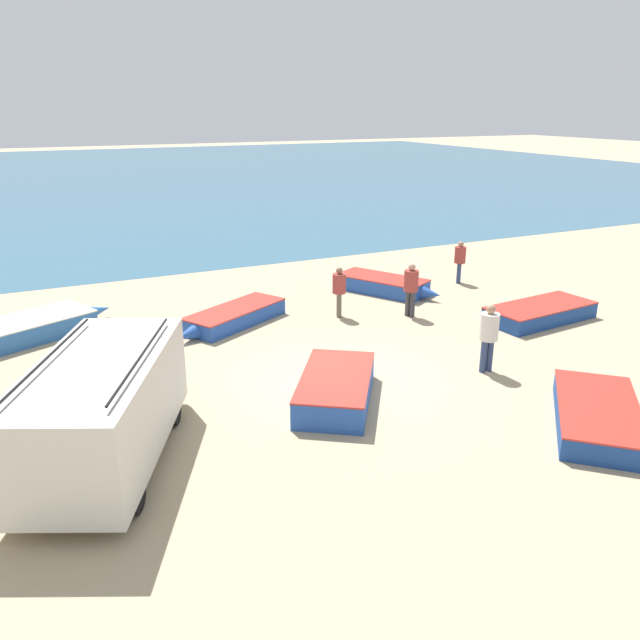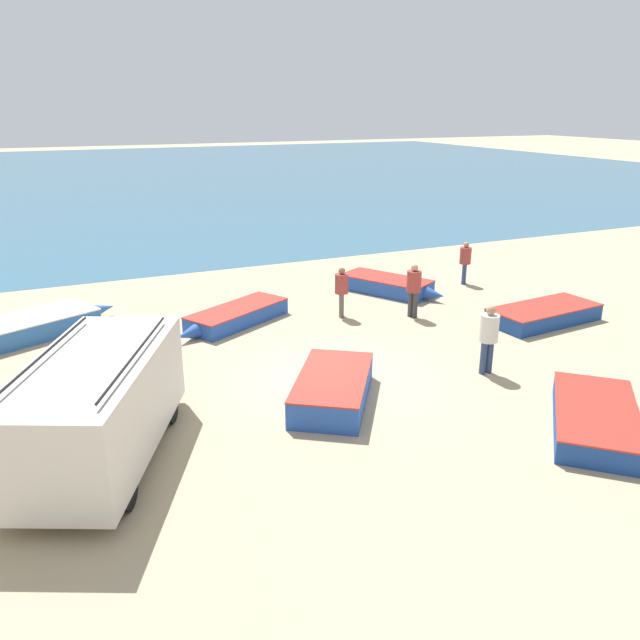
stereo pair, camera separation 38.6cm
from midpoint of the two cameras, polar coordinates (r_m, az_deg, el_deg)
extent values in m
plane|color=tan|center=(15.59, 0.73, -5.68)|extent=(200.00, 200.00, 0.00)
cube|color=#33607A|center=(65.34, -20.16, 12.24)|extent=(120.00, 80.00, 0.01)
cube|color=beige|center=(12.52, -20.19, -7.46)|extent=(4.02, 5.39, 1.81)
cube|color=black|center=(14.89, -16.89, -4.90)|extent=(1.84, 0.92, 0.82)
cube|color=#1E232D|center=(14.44, -17.36, -1.27)|extent=(1.74, 0.84, 0.58)
cylinder|color=black|center=(14.47, -21.43, -7.54)|extent=(0.51, 0.77, 0.74)
cylinder|color=black|center=(13.92, -14.09, -7.82)|extent=(0.51, 0.77, 0.74)
cylinder|color=black|center=(12.04, -26.49, -13.94)|extent=(0.51, 0.77, 0.74)
cylinder|color=black|center=(11.37, -17.61, -14.75)|extent=(0.51, 0.77, 0.74)
cylinder|color=black|center=(12.43, -24.37, -3.03)|extent=(1.74, 3.70, 0.05)
cylinder|color=black|center=(11.85, -16.94, -3.15)|extent=(1.74, 3.70, 0.05)
cube|color=#234CA3|center=(23.03, 5.19, 3.22)|extent=(2.81, 3.52, 0.52)
cone|color=#234CA3|center=(22.15, 9.62, 2.37)|extent=(0.78, 0.87, 0.50)
cube|color=#B22D23|center=(22.98, 5.21, 3.69)|extent=(1.22, 0.80, 0.05)
cube|color=#B22D23|center=(22.96, 5.21, 3.89)|extent=(2.84, 3.55, 0.04)
cube|color=#234CA3|center=(19.79, -8.31, 0.33)|extent=(3.62, 2.80, 0.47)
cone|color=#234CA3|center=(18.43, -12.77, -1.38)|extent=(0.88, 0.76, 0.45)
cube|color=#B22D23|center=(19.73, -8.34, 0.81)|extent=(0.75, 1.13, 0.05)
cube|color=#B22D23|center=(19.70, -8.35, 1.04)|extent=(3.66, 2.83, 0.04)
cube|color=navy|center=(21.02, 18.96, 0.60)|extent=(3.73, 1.90, 0.48)
cone|color=navy|center=(22.69, 22.59, 1.49)|extent=(0.83, 0.53, 0.46)
cube|color=#B22D23|center=(20.97, 19.01, 1.06)|extent=(0.34, 1.44, 0.05)
cube|color=#B22D23|center=(20.94, 19.04, 1.28)|extent=(3.77, 1.92, 0.04)
cube|color=navy|center=(14.62, 23.32, -8.10)|extent=(3.50, 3.60, 0.48)
cone|color=navy|center=(16.50, 22.74, -4.91)|extent=(0.84, 0.86, 0.45)
cube|color=#B22D23|center=(14.55, 23.41, -7.49)|extent=(1.23, 1.16, 0.05)
cube|color=#B22D23|center=(14.51, 23.45, -7.19)|extent=(3.54, 3.63, 0.04)
cube|color=#234CA3|center=(14.49, 0.69, -6.34)|extent=(2.99, 3.41, 0.62)
cone|color=#234CA3|center=(16.18, 1.59, -3.53)|extent=(0.86, 0.89, 0.59)
cube|color=#B22D23|center=(14.39, 0.69, -5.46)|extent=(1.30, 0.96, 0.05)
cube|color=#B22D23|center=(14.35, 0.69, -5.15)|extent=(3.02, 3.44, 0.04)
cube|color=#2D66AD|center=(20.22, -26.50, -1.01)|extent=(4.56, 3.30, 0.56)
cone|color=#2D66AD|center=(21.28, -20.23, 0.78)|extent=(1.07, 0.87, 0.53)
cube|color=silver|center=(20.15, -26.59, -0.44)|extent=(0.83, 1.49, 0.05)
cube|color=silver|center=(20.13, -26.63, -0.21)|extent=(4.60, 3.33, 0.04)
cylinder|color=#5B564C|center=(20.10, 1.22, 1.33)|extent=(0.15, 0.15, 0.80)
cylinder|color=#5B564C|center=(20.26, 1.18, 1.47)|extent=(0.15, 0.15, 0.80)
cylinder|color=#993833|center=(19.98, 1.21, 3.36)|extent=(0.43, 0.43, 0.63)
sphere|color=#8C664C|center=(19.87, 1.22, 4.54)|extent=(0.22, 0.22, 0.22)
cylinder|color=navy|center=(16.48, 14.07, -3.21)|extent=(0.16, 0.16, 0.88)
cylinder|color=navy|center=(16.57, 14.61, -3.13)|extent=(0.16, 0.16, 0.88)
cylinder|color=silver|center=(16.25, 14.57, -0.60)|extent=(0.48, 0.48, 0.70)
sphere|color=tan|center=(16.11, 14.71, 0.96)|extent=(0.24, 0.24, 0.24)
cylinder|color=#38383D|center=(20.34, 7.91, 1.44)|extent=(0.16, 0.16, 0.86)
cylinder|color=#38383D|center=(20.43, 7.49, 1.54)|extent=(0.16, 0.16, 0.86)
cylinder|color=#993833|center=(20.17, 7.79, 3.57)|extent=(0.46, 0.46, 0.68)
sphere|color=tan|center=(20.05, 7.85, 4.83)|extent=(0.23, 0.23, 0.23)
cylinder|color=navy|center=(24.71, 12.16, 4.28)|extent=(0.15, 0.15, 0.79)
cylinder|color=navy|center=(24.55, 12.11, 4.19)|extent=(0.15, 0.15, 0.79)
cylinder|color=#993833|center=(24.46, 12.25, 5.84)|extent=(0.43, 0.43, 0.63)
sphere|color=tan|center=(24.37, 12.32, 6.80)|extent=(0.21, 0.21, 0.21)
camera|label=1|loc=(0.19, -90.65, -0.23)|focal=35.00mm
camera|label=2|loc=(0.19, 89.35, 0.23)|focal=35.00mm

